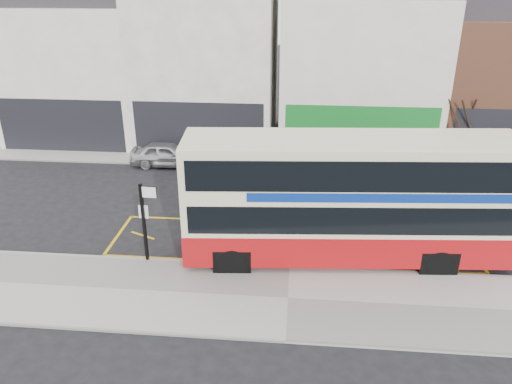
# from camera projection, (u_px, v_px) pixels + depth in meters

# --- Properties ---
(ground) EXTENTS (120.00, 120.00, 0.00)m
(ground) POSITION_uv_depth(u_px,v_px,m) (290.00, 264.00, 18.21)
(ground) COLOR black
(ground) RESTS_ON ground
(pavement) EXTENTS (40.00, 4.00, 0.15)m
(pavement) POSITION_uv_depth(u_px,v_px,m) (288.00, 300.00, 16.09)
(pavement) COLOR #9E9C96
(pavement) RESTS_ON ground
(kerb) EXTENTS (40.00, 0.15, 0.15)m
(kerb) POSITION_uv_depth(u_px,v_px,m) (290.00, 268.00, 17.84)
(kerb) COLOR gray
(kerb) RESTS_ON ground
(far_pavement) EXTENTS (50.00, 3.00, 0.15)m
(far_pavement) POSITION_uv_depth(u_px,v_px,m) (296.00, 159.00, 28.20)
(far_pavement) COLOR #9E9C96
(far_pavement) RESTS_ON ground
(road_markings) EXTENTS (14.00, 3.40, 0.01)m
(road_markings) POSITION_uv_depth(u_px,v_px,m) (291.00, 242.00, 19.67)
(road_markings) COLOR gold
(road_markings) RESTS_ON ground
(terrace_far_left) EXTENTS (8.00, 8.01, 10.80)m
(terrace_far_left) POSITION_uv_depth(u_px,v_px,m) (82.00, 59.00, 31.04)
(terrace_far_left) COLOR white
(terrace_far_left) RESTS_ON ground
(terrace_left) EXTENTS (8.00, 8.01, 11.80)m
(terrace_left) POSITION_uv_depth(u_px,v_px,m) (209.00, 52.00, 30.18)
(terrace_left) COLOR white
(terrace_left) RESTS_ON ground
(terrace_green_shop) EXTENTS (9.00, 8.01, 11.30)m
(terrace_green_shop) POSITION_uv_depth(u_px,v_px,m) (359.00, 59.00, 29.53)
(terrace_green_shop) COLOR white
(terrace_green_shop) RESTS_ON ground
(double_decker_bus) EXTENTS (11.79, 3.55, 4.64)m
(double_decker_bus) POSITION_uv_depth(u_px,v_px,m) (350.00, 198.00, 17.61)
(double_decker_bus) COLOR beige
(double_decker_bus) RESTS_ON ground
(bus_stop_post) EXTENTS (0.74, 0.14, 2.99)m
(bus_stop_post) POSITION_uv_depth(u_px,v_px,m) (145.00, 215.00, 17.49)
(bus_stop_post) COLOR black
(bus_stop_post) RESTS_ON pavement
(car_silver) EXTENTS (3.95, 1.70, 1.33)m
(car_silver) POSITION_uv_depth(u_px,v_px,m) (167.00, 154.00, 27.18)
(car_silver) COLOR #B7B8BC
(car_silver) RESTS_ON ground
(car_grey) EXTENTS (4.49, 2.13, 1.42)m
(car_grey) POSITION_uv_depth(u_px,v_px,m) (299.00, 164.00, 25.64)
(car_grey) COLOR #414349
(car_grey) RESTS_ON ground
(car_white) EXTENTS (4.54, 1.98, 1.30)m
(car_white) POSITION_uv_depth(u_px,v_px,m) (445.00, 161.00, 26.21)
(car_white) COLOR silver
(car_white) RESTS_ON ground
(street_tree_left) EXTENTS (2.60, 2.60, 5.61)m
(street_tree_left) POSITION_uv_depth(u_px,v_px,m) (6.00, 84.00, 28.92)
(street_tree_left) COLOR #2E2114
(street_tree_left) RESTS_ON ground
(street_tree_right) EXTENTS (2.23, 2.23, 4.82)m
(street_tree_right) POSITION_uv_depth(u_px,v_px,m) (460.00, 105.00, 26.43)
(street_tree_right) COLOR #2E2114
(street_tree_right) RESTS_ON ground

